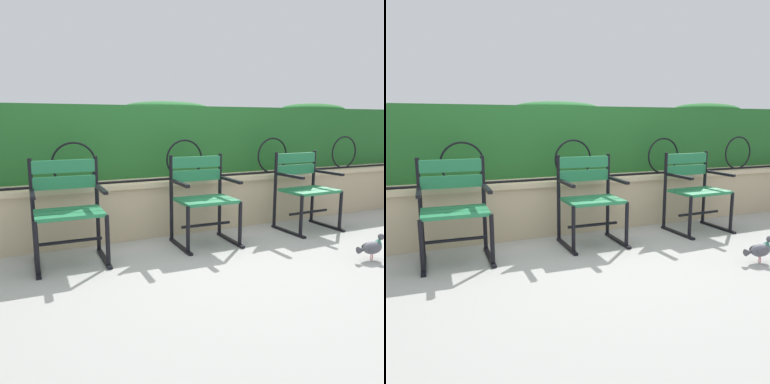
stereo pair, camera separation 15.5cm
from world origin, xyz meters
The scene contains 8 objects.
ground_plane centered at (0.00, 0.00, 0.00)m, with size 60.00×60.00×0.00m, color #9E9E99.
stone_wall centered at (0.00, 0.76, 0.29)m, with size 7.99×0.41×0.58m.
iron_arch_fence centered at (-0.31, 0.68, 0.76)m, with size 7.44×0.02×0.42m.
hedge_row centered at (0.00, 1.26, 0.99)m, with size 7.84×0.65×0.91m.
park_chair_left centered at (-1.08, 0.24, 0.47)m, with size 0.60×0.54×0.88m.
park_chair_centre centered at (0.20, 0.24, 0.46)m, with size 0.60×0.54×0.86m.
park_chair_right centered at (1.46, 0.24, 0.46)m, with size 0.62×0.54×0.85m.
pigeon_far_side centered at (1.30, -0.83, 0.11)m, with size 0.29×0.12×0.22m.
Camera 2 is at (-1.38, -3.22, 1.18)m, focal length 37.16 mm.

